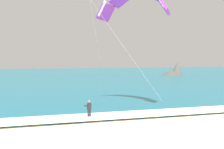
% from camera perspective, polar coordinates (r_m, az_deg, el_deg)
% --- Properties ---
extents(sea, '(200.00, 120.00, 0.20)m').
position_cam_1_polar(sea, '(82.90, -9.39, -0.26)').
color(sea, '#146075').
rests_on(sea, ground).
extents(surf_foam, '(200.00, 2.99, 0.04)m').
position_cam_1_polar(surf_foam, '(25.68, 6.78, -8.13)').
color(surf_foam, white).
rests_on(surf_foam, sea).
extents(surfboard, '(1.01, 1.45, 0.09)m').
position_cam_1_polar(surfboard, '(24.25, -4.80, -9.27)').
color(surfboard, white).
rests_on(surfboard, ground).
extents(kitesurfer, '(0.67, 0.66, 1.69)m').
position_cam_1_polar(kitesurfer, '(24.08, -4.84, -7.14)').
color(kitesurfer, '#232328').
rests_on(kitesurfer, ground).
extents(kite_primary, '(8.11, 7.87, 11.53)m').
position_cam_1_polar(kite_primary, '(29.53, 4.52, 15.23)').
color(kite_primary, purple).
extents(headland_right, '(9.61, 9.22, 4.28)m').
position_cam_1_polar(headland_right, '(85.64, 12.78, 0.63)').
color(headland_right, '#47423D').
rests_on(headland_right, ground).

